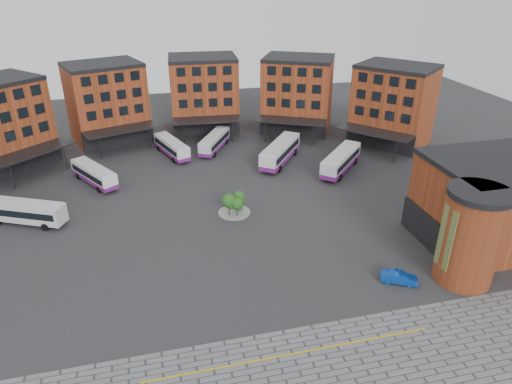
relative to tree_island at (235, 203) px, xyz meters
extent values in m
plane|color=#28282B|center=(-2.00, -11.62, -1.80)|extent=(160.00, 160.00, 0.00)
cube|color=gold|center=(0.00, -25.62, -1.77)|extent=(26.00, 0.15, 0.02)
cube|color=#973E21|center=(-33.44, 25.31, 5.20)|extent=(16.35, 16.13, 14.00)
cube|color=black|center=(-30.20, 21.70, 0.20)|extent=(10.00, 9.07, 4.00)
cube|color=black|center=(-30.07, 21.55, 7.40)|extent=(8.60, 7.77, 8.00)
cube|color=black|center=(-28.63, 19.96, 2.20)|extent=(12.61, 11.97, 0.25)
cylinder|color=black|center=(-30.80, 15.57, 0.20)|extent=(0.20, 0.20, 4.00)
cylinder|color=black|center=(-24.04, 21.66, 0.20)|extent=(0.20, 0.20, 4.00)
cube|color=#973E21|center=(-17.30, 34.82, 5.20)|extent=(15.55, 13.69, 14.00)
cube|color=black|center=(-15.72, 30.23, 0.20)|extent=(12.45, 4.71, 4.00)
cube|color=black|center=(-17.30, 34.82, 12.50)|extent=(15.65, 13.97, 0.60)
cube|color=black|center=(-15.65, 30.04, 7.40)|extent=(10.87, 3.87, 8.00)
cube|color=black|center=(-14.95, 28.01, 2.20)|extent=(13.72, 8.39, 0.25)
cylinder|color=black|center=(-18.67, 24.83, 0.20)|extent=(0.20, 0.20, 4.00)
cylinder|color=black|center=(-10.06, 27.79, 0.20)|extent=(0.20, 0.20, 4.00)
cube|color=#973E21|center=(1.28, 37.26, 5.20)|extent=(13.67, 10.88, 14.00)
cube|color=black|center=(0.94, 32.43, 0.20)|extent=(13.00, 1.41, 4.00)
cube|color=black|center=(1.28, 37.26, 12.50)|extent=(13.69, 11.18, 0.60)
cube|color=black|center=(0.93, 32.23, 7.40)|extent=(11.42, 0.95, 8.00)
cube|color=black|center=(0.78, 30.08, 2.20)|extent=(13.28, 5.30, 0.25)
cylinder|color=black|center=(-3.88, 28.60, 0.20)|extent=(0.20, 0.20, 4.00)
cylinder|color=black|center=(5.19, 27.97, 0.20)|extent=(0.20, 0.20, 4.00)
cube|color=#973E21|center=(19.34, 32.26, 5.20)|extent=(16.12, 14.81, 14.00)
cube|color=black|center=(17.14, 27.93, 0.20)|extent=(11.81, 6.35, 4.00)
cube|color=black|center=(19.34, 32.26, 12.50)|extent=(16.26, 15.08, 0.60)
cube|color=black|center=(17.05, 27.76, 7.40)|extent=(10.26, 5.33, 8.00)
cube|color=black|center=(16.07, 25.84, 2.20)|extent=(13.58, 9.82, 0.25)
cylinder|color=black|center=(11.20, 26.30, 0.20)|extent=(0.20, 0.20, 4.00)
cylinder|color=black|center=(19.31, 22.17, 0.20)|extent=(0.20, 0.20, 4.00)
cube|color=#973E21|center=(34.01, 20.59, 5.20)|extent=(16.02, 16.39, 14.00)
cube|color=black|center=(30.29, 17.47, 0.20)|extent=(8.74, 10.28, 4.00)
cube|color=black|center=(34.01, 20.59, 12.50)|extent=(16.25, 16.58, 0.60)
cube|color=black|center=(30.14, 17.34, 7.40)|extent=(7.47, 8.86, 8.00)
cube|color=black|center=(28.49, 15.96, 2.20)|extent=(11.73, 12.79, 0.25)
cylinder|color=black|center=(24.19, 18.29, 0.20)|extent=(0.20, 0.20, 4.00)
cylinder|color=black|center=(30.04, 11.32, 0.20)|extent=(0.20, 0.20, 4.00)
cube|color=#973E21|center=(28.00, -13.62, 3.20)|extent=(14.00, 12.00, 10.00)
cube|color=black|center=(28.00, -13.62, 8.50)|extent=(14.40, 12.40, 0.60)
cube|color=black|center=(20.90, -13.62, 0.20)|extent=(0.40, 12.00, 4.00)
cylinder|color=#973E21|center=(21.00, -19.62, 3.20)|extent=(6.00, 6.00, 10.00)
cylinder|color=black|center=(21.00, -19.62, 8.50)|extent=(6.40, 6.40, 0.60)
cube|color=#C45417|center=(18.10, -19.62, 3.70)|extent=(0.12, 2.20, 7.00)
cylinder|color=gray|center=(0.00, 0.38, -1.74)|extent=(4.40, 4.40, 0.12)
cylinder|color=#332114|center=(-0.80, -0.22, -0.99)|extent=(0.14, 0.14, 1.62)
sphere|color=#1C4316|center=(-0.80, -0.22, 0.47)|extent=(1.93, 1.93, 1.93)
sphere|color=#1C4316|center=(-0.60, -0.37, -0.02)|extent=(1.35, 1.35, 1.35)
cylinder|color=#332114|center=(0.80, 0.98, -1.07)|extent=(0.14, 0.14, 1.46)
sphere|color=#1C4316|center=(0.80, 0.98, 0.24)|extent=(1.68, 1.68, 1.68)
sphere|color=#1C4316|center=(1.00, 0.83, -0.19)|extent=(1.18, 1.18, 1.18)
cylinder|color=#332114|center=(0.20, -0.62, -1.12)|extent=(0.14, 0.14, 1.35)
sphere|color=#1C4316|center=(0.20, -0.62, 0.10)|extent=(1.70, 1.70, 1.70)
sphere|color=#1C4316|center=(0.40, -0.77, -0.31)|extent=(1.19, 1.19, 1.19)
cube|color=silver|center=(-26.96, 4.14, -0.05)|extent=(10.84, 6.85, 2.41)
cube|color=black|center=(-26.96, 4.14, 0.12)|extent=(10.08, 6.54, 0.93)
cube|color=silver|center=(-26.96, 4.14, 1.20)|extent=(10.40, 6.58, 0.12)
cylinder|color=black|center=(-29.56, 6.73, -1.31)|extent=(1.02, 0.69, 0.98)
cylinder|color=black|center=(-24.35, 1.55, -1.31)|extent=(1.02, 0.69, 0.98)
cylinder|color=black|center=(-23.30, 3.77, -1.31)|extent=(1.02, 0.69, 0.98)
cube|color=white|center=(-19.11, 14.71, -0.14)|extent=(7.39, 10.00, 2.29)
cube|color=black|center=(-19.11, 14.71, 0.03)|extent=(7.01, 9.33, 0.89)
cube|color=silver|center=(-19.11, 14.71, 1.06)|extent=(7.09, 9.60, 0.11)
cube|color=black|center=(-21.75, 19.01, 0.08)|extent=(1.76, 1.14, 1.03)
cube|color=#751C80|center=(-19.11, 14.71, -0.95)|extent=(7.44, 10.05, 0.66)
cylinder|color=black|center=(-21.83, 16.90, -1.33)|extent=(0.73, 0.94, 0.94)
cylinder|color=black|center=(-19.84, 18.13, -1.33)|extent=(0.73, 0.94, 0.94)
cylinder|color=black|center=(-18.38, 11.29, -1.33)|extent=(0.73, 0.94, 0.94)
cylinder|color=black|center=(-16.38, 12.51, -1.33)|extent=(0.73, 0.94, 0.94)
cube|color=white|center=(-6.62, 23.58, -0.12)|extent=(5.70, 10.57, 2.31)
cube|color=black|center=(-6.62, 23.58, 0.04)|extent=(5.48, 9.81, 0.90)
cube|color=silver|center=(-6.62, 23.58, 1.08)|extent=(5.47, 10.15, 0.11)
cube|color=black|center=(-8.32, 28.38, 0.09)|extent=(1.93, 0.78, 1.04)
cube|color=#751C80|center=(-6.62, 23.58, -0.95)|extent=(5.75, 10.62, 0.66)
cylinder|color=black|center=(-8.84, 26.32, -1.33)|extent=(0.58, 0.98, 0.94)
cylinder|color=black|center=(-6.62, 27.11, -1.33)|extent=(0.58, 0.98, 0.94)
cylinder|color=black|center=(-6.62, 20.05, -1.33)|extent=(0.58, 0.98, 0.94)
cylinder|color=black|center=(-4.40, 20.84, -1.33)|extent=(0.58, 0.98, 0.94)
cube|color=silver|center=(1.16, 24.49, -0.12)|extent=(7.06, 10.23, 2.31)
cube|color=black|center=(1.16, 24.49, 0.04)|extent=(6.72, 9.53, 0.90)
cube|color=silver|center=(1.16, 24.49, 1.08)|extent=(6.78, 9.82, 0.11)
cube|color=black|center=(3.61, 28.95, 0.09)|extent=(1.81, 1.07, 1.04)
cube|color=#751C80|center=(1.16, 24.49, -0.95)|extent=(7.12, 10.29, 0.66)
cylinder|color=black|center=(1.73, 27.97, -1.33)|extent=(0.70, 0.96, 0.94)
cylinder|color=black|center=(3.80, 26.84, -1.33)|extent=(0.70, 0.96, 0.94)
cylinder|color=black|center=(-1.47, 22.15, -1.33)|extent=(0.70, 0.96, 0.94)
cylinder|color=black|center=(0.60, 21.01, -1.33)|extent=(0.70, 0.96, 0.94)
cube|color=white|center=(11.14, 16.10, 0.21)|extent=(9.67, 11.73, 2.78)
cube|color=black|center=(11.14, 16.10, 0.41)|extent=(9.13, 10.96, 1.08)
cube|color=silver|center=(11.14, 16.10, 1.66)|extent=(9.28, 11.26, 0.14)
cube|color=black|center=(14.77, 21.04, 0.47)|extent=(2.01, 1.52, 1.25)
cube|color=#751C80|center=(11.14, 16.10, -0.78)|extent=(9.72, 11.78, 0.79)
cylinder|color=black|center=(12.36, 20.15, -1.23)|extent=(0.95, 1.11, 1.13)
cylinder|color=black|center=(14.64, 18.47, -1.23)|extent=(0.95, 1.11, 1.13)
cylinder|color=black|center=(7.63, 13.72, -1.23)|extent=(0.95, 1.11, 1.13)
cylinder|color=black|center=(9.92, 12.04, -1.23)|extent=(0.95, 1.11, 1.13)
cube|color=white|center=(19.75, 10.28, 0.11)|extent=(10.02, 10.52, 2.64)
cube|color=black|center=(19.75, 10.28, 0.30)|extent=(9.42, 9.86, 1.02)
cube|color=silver|center=(19.75, 10.28, 1.49)|extent=(9.62, 10.10, 0.13)
cube|color=black|center=(23.71, 14.55, 0.36)|extent=(1.76, 1.64, 1.18)
cube|color=#751C80|center=(19.75, 10.28, -0.83)|extent=(10.08, 10.57, 0.75)
cylinder|color=black|center=(21.34, 13.98, -1.26)|extent=(0.97, 1.01, 1.08)
cylinder|color=black|center=(23.32, 12.15, -1.26)|extent=(0.97, 1.01, 1.08)
cylinder|color=black|center=(16.19, 8.42, -1.26)|extent=(0.97, 1.01, 1.08)
cylinder|color=black|center=(18.16, 6.59, -1.26)|extent=(0.97, 1.01, 1.08)
imported|color=#0D3EB1|center=(14.10, -18.72, -1.16)|extent=(4.04, 2.96, 1.27)
camera|label=1|loc=(-10.02, -53.27, 28.71)|focal=32.00mm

